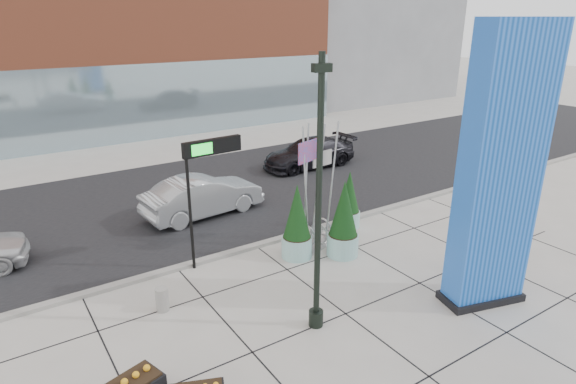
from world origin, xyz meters
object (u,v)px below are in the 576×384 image
car_silver_mid (203,196)px  concrete_bollard (162,299)px  lamp_post (318,226)px  public_art_sculpture (314,215)px  overhead_street_sign (208,159)px  blue_pylon (499,177)px

car_silver_mid → concrete_bollard: bearing=140.4°
lamp_post → car_silver_mid: 9.05m
concrete_bollard → car_silver_mid: 7.01m
lamp_post → public_art_sculpture: (2.80, 3.95, -1.74)m
concrete_bollard → overhead_street_sign: (2.44, 1.80, 3.30)m
blue_pylon → overhead_street_sign: 8.48m
lamp_post → public_art_sculpture: 5.15m
lamp_post → car_silver_mid: lamp_post is taller
blue_pylon → lamp_post: blue_pylon is taller
concrete_bollard → overhead_street_sign: 4.48m
overhead_street_sign → car_silver_mid: 5.12m
concrete_bollard → overhead_street_sign: overhead_street_sign is taller
overhead_street_sign → car_silver_mid: (1.43, 4.03, -2.82)m
lamp_post → public_art_sculpture: bearing=54.7°
blue_pylon → car_silver_mid: (-4.14, 10.43, -2.96)m
blue_pylon → concrete_bollard: blue_pylon is taller
public_art_sculpture → car_silver_mid: bearing=100.5°
blue_pylon → overhead_street_sign: bearing=146.2°
lamp_post → public_art_sculpture: lamp_post is taller
blue_pylon → car_silver_mid: size_ratio=1.55×
public_art_sculpture → car_silver_mid: size_ratio=0.89×
lamp_post → car_silver_mid: size_ratio=1.41×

